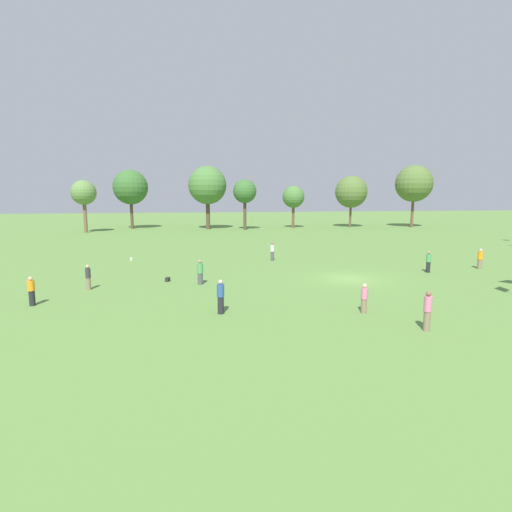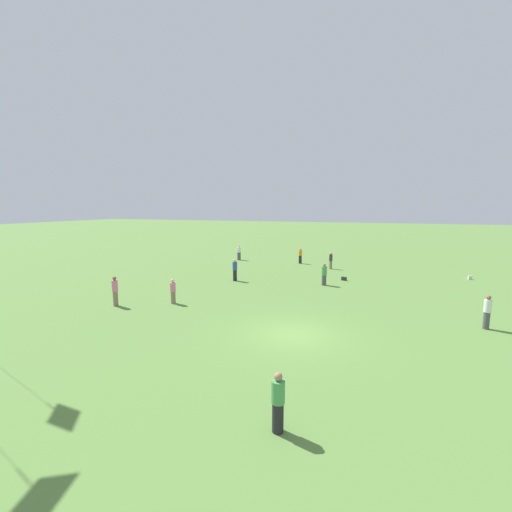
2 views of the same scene
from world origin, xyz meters
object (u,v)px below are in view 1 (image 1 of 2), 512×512
Objects in this scene: person_5 at (221,297)px; picnic_bag_0 at (131,259)px; person_9 at (480,259)px; person_6 at (364,298)px; person_3 at (88,277)px; person_8 at (272,251)px; person_2 at (200,272)px; person_7 at (31,291)px; picnic_bag_1 at (168,279)px; person_4 at (428,262)px; person_1 at (427,311)px.

picnic_bag_0 is (-7.32, 18.97, -0.78)m from person_5.
person_6 is at bearing 98.90° from person_9.
person_8 reaches higher than person_3.
person_2 reaches higher than person_7.
picnic_bag_0 is (1.05, 12.04, -0.71)m from person_3.
person_8 is at bearing 40.16° from picnic_bag_1.
person_6 is 17.94m from person_8.
person_8 is (-11.46, 7.92, 0.01)m from person_4.
picnic_bag_0 is (-13.55, 2.22, -0.74)m from person_8.
person_3 is (-7.46, -0.44, -0.01)m from person_2.
person_8 is at bearing 110.40° from person_1.
person_7 is at bearing 43.10° from person_3.
person_3 is 5.09× the size of picnic_bag_0.
person_3 is 17.91m from person_6.
person_1 reaches higher than person_5.
person_9 is 5.21× the size of picnic_bag_0.
person_7 is (-9.69, -4.04, -0.03)m from person_2.
person_1 is 1.08× the size of person_4.
person_3 is at bearing -146.14° from person_2.
picnic_bag_0 is at bearing -110.12° from person_3.
person_8 is 18.24m from person_9.
person_5 is (-9.32, 4.28, -0.03)m from person_1.
picnic_bag_1 is at bearing -9.61° from person_7.
picnic_bag_0 is at bearing 149.43° from person_2.
person_1 is 4.12× the size of picnic_bag_1.
person_4 is (18.61, 1.46, 0.01)m from person_2.
picnic_bag_0 is at bearing 125.84° from person_8.
person_9 is at bearing -17.18° from picnic_bag_0.
person_4 is 20.99m from picnic_bag_1.
person_4 is at bearing 0.29° from picnic_bag_1.
person_8 reaches higher than picnic_bag_1.
person_9 is at bearing -35.46° from person_7.
person_5 is 1.09× the size of person_7.
person_6 is 14.71m from picnic_bag_1.
person_5 reaches higher than person_6.
person_3 is 17.60m from person_8.
person_5 is 4.02× the size of picnic_bag_1.
person_5 is (8.37, -6.93, 0.06)m from person_3.
person_5 is at bearing -63.44° from person_7.
person_5 is at bearing -69.42° from picnic_bag_1.
person_6 is at bearing -59.77° from person_7.
person_8 is (16.83, 13.42, 0.05)m from person_7.
person_1 is 18.13m from picnic_bag_1.
person_1 is at bearing -66.92° from person_7.
person_4 is 14.18m from person_6.
person_3 is at bearing -94.97° from picnic_bag_0.
person_4 reaches higher than picnic_bag_1.
person_9 is at bearing 33.43° from person_5.
person_1 is 5.69× the size of picnic_bag_0.
picnic_bag_1 is (-3.28, 8.73, -0.78)m from person_5.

